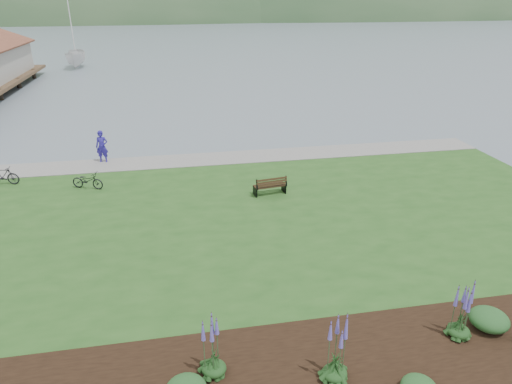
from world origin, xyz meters
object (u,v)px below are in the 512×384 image
person (102,144)px  sailboat (78,68)px  park_bench (270,185)px  bicycle_a (88,180)px

person → sailboat: sailboat is taller
park_bench → person: size_ratio=0.74×
park_bench → sailboat: 48.82m
bicycle_a → sailboat: size_ratio=0.06×
person → bicycle_a: size_ratio=1.33×
park_bench → person: 10.24m
park_bench → sailboat: bearing=101.0°
person → bicycle_a: (-0.29, -3.77, -0.64)m
park_bench → person: person is taller
person → bicycle_a: person is taller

